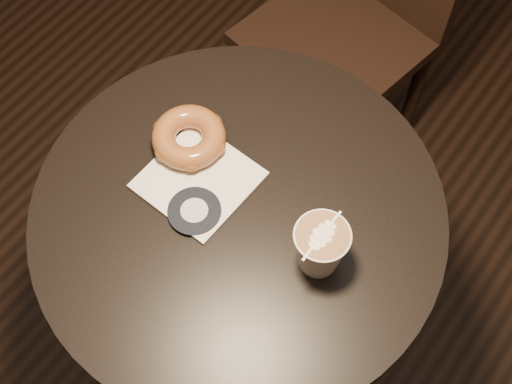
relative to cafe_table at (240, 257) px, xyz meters
The scene contains 4 objects.
cafe_table is the anchor object (origin of this frame).
pastry_bag 0.22m from the cafe_table, behind, with size 0.17×0.17×0.01m, color white.
doughnut 0.27m from the cafe_table, 161.25° to the left, with size 0.13×0.13×0.04m, color brown.
latte_cup 0.29m from the cafe_table, ahead, with size 0.09×0.09×0.10m, color white, non-canonical shape.
Camera 1 is at (0.35, -0.41, 1.81)m, focal length 50.00 mm.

